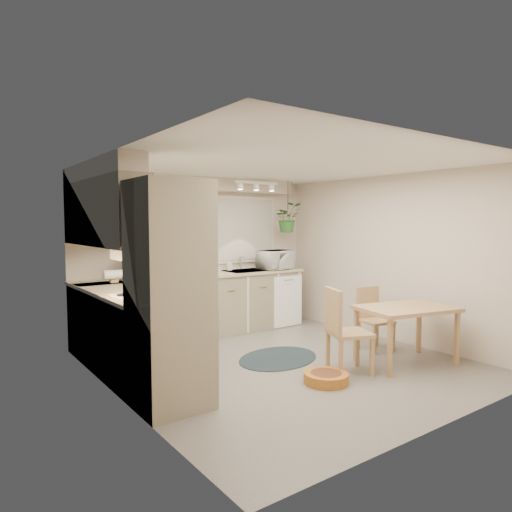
% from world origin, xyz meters
% --- Properties ---
extents(floor, '(4.20, 4.20, 0.00)m').
position_xyz_m(floor, '(0.00, 0.00, 0.00)').
color(floor, slate).
rests_on(floor, ground).
extents(ceiling, '(4.20, 4.20, 0.00)m').
position_xyz_m(ceiling, '(0.00, 0.00, 2.40)').
color(ceiling, silver).
rests_on(ceiling, wall_back).
extents(wall_back, '(4.00, 0.04, 2.40)m').
position_xyz_m(wall_back, '(0.00, 2.10, 1.20)').
color(wall_back, beige).
rests_on(wall_back, floor).
extents(wall_front, '(4.00, 0.04, 2.40)m').
position_xyz_m(wall_front, '(0.00, -2.10, 1.20)').
color(wall_front, beige).
rests_on(wall_front, floor).
extents(wall_left, '(0.04, 4.20, 2.40)m').
position_xyz_m(wall_left, '(-2.00, 0.00, 1.20)').
color(wall_left, beige).
rests_on(wall_left, floor).
extents(wall_right, '(0.04, 4.20, 2.40)m').
position_xyz_m(wall_right, '(2.00, 0.00, 1.20)').
color(wall_right, beige).
rests_on(wall_right, floor).
extents(base_cab_left, '(0.60, 1.85, 0.90)m').
position_xyz_m(base_cab_left, '(-1.70, 0.88, 0.45)').
color(base_cab_left, gray).
rests_on(base_cab_left, floor).
extents(base_cab_back, '(3.60, 0.60, 0.90)m').
position_xyz_m(base_cab_back, '(-0.20, 1.80, 0.45)').
color(base_cab_back, gray).
rests_on(base_cab_back, floor).
extents(counter_left, '(0.64, 1.89, 0.04)m').
position_xyz_m(counter_left, '(-1.69, 0.88, 0.92)').
color(counter_left, tan).
rests_on(counter_left, base_cab_left).
extents(counter_back, '(3.64, 0.64, 0.04)m').
position_xyz_m(counter_back, '(-0.20, 1.79, 0.92)').
color(counter_back, tan).
rests_on(counter_back, base_cab_back).
extents(oven_stack, '(0.65, 0.65, 2.10)m').
position_xyz_m(oven_stack, '(-1.68, -0.38, 1.05)').
color(oven_stack, gray).
rests_on(oven_stack, floor).
extents(wall_oven_face, '(0.02, 0.56, 0.58)m').
position_xyz_m(wall_oven_face, '(-1.35, -0.38, 1.05)').
color(wall_oven_face, white).
rests_on(wall_oven_face, oven_stack).
extents(upper_cab_left, '(0.35, 2.00, 0.75)m').
position_xyz_m(upper_cab_left, '(-1.82, 1.00, 1.83)').
color(upper_cab_left, gray).
rests_on(upper_cab_left, wall_left).
extents(upper_cab_back, '(2.00, 0.35, 0.75)m').
position_xyz_m(upper_cab_back, '(-1.00, 1.93, 1.83)').
color(upper_cab_back, gray).
rests_on(upper_cab_back, wall_back).
extents(soffit_left, '(0.30, 2.00, 0.20)m').
position_xyz_m(soffit_left, '(-1.85, 1.00, 2.30)').
color(soffit_left, beige).
rests_on(soffit_left, wall_left).
extents(soffit_back, '(3.60, 0.30, 0.20)m').
position_xyz_m(soffit_back, '(-0.20, 1.95, 2.30)').
color(soffit_back, beige).
rests_on(soffit_back, wall_back).
extents(cooktop, '(0.52, 0.58, 0.02)m').
position_xyz_m(cooktop, '(-1.68, 0.30, 0.94)').
color(cooktop, white).
rests_on(cooktop, counter_left).
extents(range_hood, '(0.40, 0.60, 0.14)m').
position_xyz_m(range_hood, '(-1.70, 0.30, 1.40)').
color(range_hood, white).
rests_on(range_hood, upper_cab_left).
extents(window_blinds, '(1.40, 0.02, 1.00)m').
position_xyz_m(window_blinds, '(0.70, 2.07, 1.60)').
color(window_blinds, beige).
rests_on(window_blinds, wall_back).
extents(window_frame, '(1.50, 0.02, 1.10)m').
position_xyz_m(window_frame, '(0.70, 2.08, 1.60)').
color(window_frame, beige).
rests_on(window_frame, wall_back).
extents(sink, '(0.70, 0.48, 0.10)m').
position_xyz_m(sink, '(0.70, 1.80, 0.90)').
color(sink, '#A2A5AA').
rests_on(sink, counter_back).
extents(dishwasher_front, '(0.58, 0.02, 0.83)m').
position_xyz_m(dishwasher_front, '(1.30, 1.49, 0.42)').
color(dishwasher_front, white).
rests_on(dishwasher_front, base_cab_back).
extents(track_light_bar, '(0.80, 0.04, 0.04)m').
position_xyz_m(track_light_bar, '(0.70, 1.55, 2.33)').
color(track_light_bar, white).
rests_on(track_light_bar, ceiling).
extents(wall_clock, '(0.30, 0.03, 0.30)m').
position_xyz_m(wall_clock, '(0.15, 2.07, 2.18)').
color(wall_clock, gold).
rests_on(wall_clock, wall_back).
extents(dining_table, '(1.25, 0.97, 0.70)m').
position_xyz_m(dining_table, '(1.19, -0.86, 0.35)').
color(dining_table, tan).
rests_on(dining_table, floor).
extents(chair_left, '(0.60, 0.60, 0.98)m').
position_xyz_m(chair_left, '(0.39, -0.69, 0.49)').
color(chair_left, tan).
rests_on(chair_left, floor).
extents(chair_back, '(0.45, 0.45, 0.84)m').
position_xyz_m(chair_back, '(1.38, -0.25, 0.42)').
color(chair_back, tan).
rests_on(chair_back, floor).
extents(braided_rug, '(1.36, 1.17, 0.01)m').
position_xyz_m(braided_rug, '(0.07, 0.21, 0.01)').
color(braided_rug, black).
rests_on(braided_rug, floor).
extents(pet_bed, '(0.64, 0.64, 0.11)m').
position_xyz_m(pet_bed, '(-0.06, -0.78, 0.06)').
color(pet_bed, '#B56A24').
rests_on(pet_bed, floor).
extents(microwave, '(0.61, 0.39, 0.38)m').
position_xyz_m(microwave, '(1.20, 1.70, 1.13)').
color(microwave, white).
rests_on(microwave, counter_back).
extents(soap_bottle, '(0.12, 0.19, 0.08)m').
position_xyz_m(soap_bottle, '(0.45, 1.95, 0.98)').
color(soap_bottle, white).
rests_on(soap_bottle, counter_back).
extents(hanging_plant, '(0.60, 0.63, 0.38)m').
position_xyz_m(hanging_plant, '(1.46, 1.70, 1.74)').
color(hanging_plant, '#295F26').
rests_on(hanging_plant, ceiling).
extents(coffee_maker, '(0.22, 0.26, 0.35)m').
position_xyz_m(coffee_maker, '(-1.16, 1.80, 1.11)').
color(coffee_maker, black).
rests_on(coffee_maker, counter_back).
extents(toaster, '(0.26, 0.17, 0.15)m').
position_xyz_m(toaster, '(-0.69, 1.82, 1.02)').
color(toaster, '#A2A5AA').
rests_on(toaster, counter_back).
extents(knife_block, '(0.12, 0.12, 0.21)m').
position_xyz_m(knife_block, '(-0.54, 1.85, 1.05)').
color(knife_block, tan).
rests_on(knife_block, counter_back).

